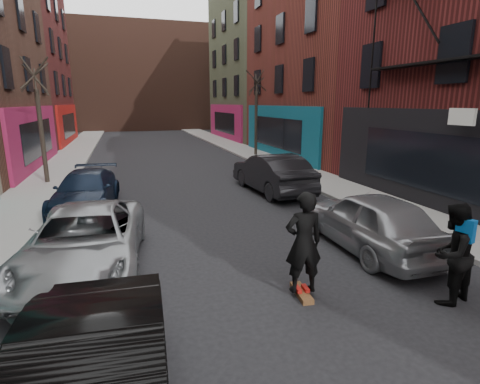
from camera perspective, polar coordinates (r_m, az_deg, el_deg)
sidewalk_left at (r=31.30m, az=-23.78°, el=5.65°), size 2.50×84.00×0.13m
sidewalk_right at (r=32.36m, az=-1.11°, el=7.01°), size 2.50×84.00×0.13m
buildings_right at (r=23.79m, az=28.38°, el=22.36°), size 12.00×56.00×16.00m
building_far at (r=57.04m, az=-15.16°, el=16.35°), size 40.00×10.00×14.00m
tree_left_far at (r=19.20m, az=-28.33°, el=10.92°), size 2.00×2.00×6.50m
tree_right_far at (r=26.43m, az=2.47°, el=13.08°), size 2.00×2.00×6.80m
parked_left_far at (r=9.03m, az=-22.50°, el=-6.97°), size 2.84×5.37×1.44m
parked_left_end at (r=14.33m, az=-22.44°, el=0.18°), size 2.43×4.81×1.34m
parked_right_far at (r=10.18m, az=19.16°, el=-4.09°), size 1.85×4.55×1.54m
parked_right_end at (r=15.87m, az=4.88°, el=2.91°), size 2.06×5.05×1.63m
skateboard at (r=7.76m, az=9.34°, el=-14.91°), size 0.31×0.82×0.10m
skateboarder at (r=7.32m, az=9.66°, el=-7.61°), size 0.78×0.56×2.01m
pedestrian at (r=8.09m, az=29.58°, el=-8.15°), size 1.11×0.96×1.94m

